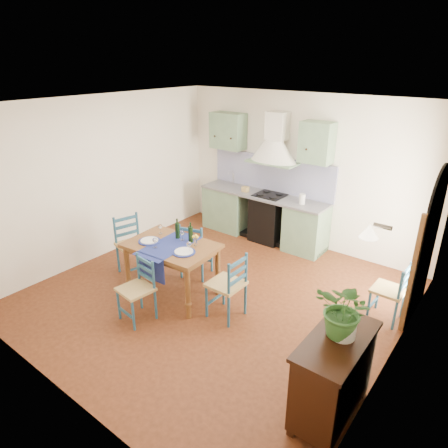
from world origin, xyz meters
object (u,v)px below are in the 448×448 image
at_px(dining_table, 171,250).
at_px(potted_plant, 345,311).
at_px(chair_near, 138,289).
at_px(sideboard, 333,374).

xyz_separation_m(dining_table, potted_plant, (2.83, -0.59, 0.49)).
bearing_deg(chair_near, dining_table, 95.13).
bearing_deg(chair_near, sideboard, 1.69).
xyz_separation_m(dining_table, chair_near, (0.07, -0.73, -0.27)).
distance_m(chair_near, sideboard, 2.75).
distance_m(dining_table, chair_near, 0.78).
bearing_deg(dining_table, sideboard, -12.96).
relative_size(dining_table, sideboard, 1.30).
distance_m(dining_table, sideboard, 2.89).
bearing_deg(sideboard, chair_near, -178.31).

